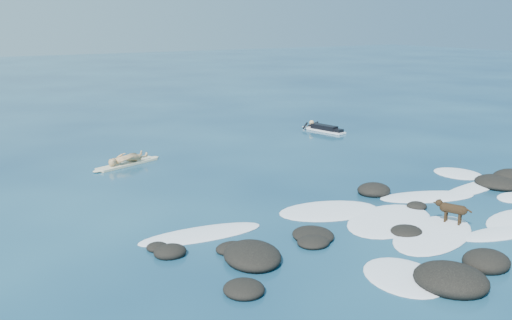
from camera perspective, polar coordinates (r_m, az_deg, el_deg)
ground at (r=16.94m, az=11.26°, el=-5.14°), size 160.00×160.00×0.00m
reef_rocks at (r=15.84m, az=15.10°, el=-6.29°), size 13.63×7.31×0.62m
breaking_foam at (r=16.90m, az=16.95°, el=-5.50°), size 13.35×7.27×0.12m
standing_surfer_rig at (r=22.25m, az=-12.84°, el=1.24°), size 3.02×1.36×1.77m
paddling_surfer_rig at (r=28.60m, az=6.77°, el=3.17°), size 1.27×2.63×0.45m
dog at (r=16.40m, az=18.96°, el=-4.63°), size 0.54×1.02×0.68m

